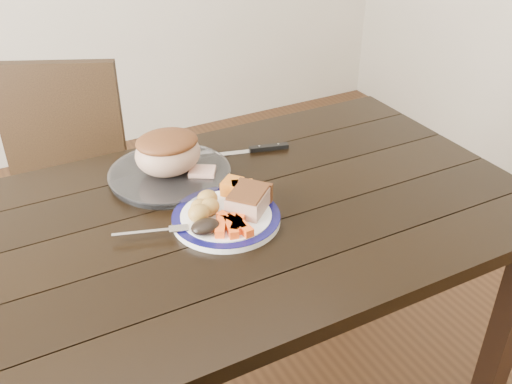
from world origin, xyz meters
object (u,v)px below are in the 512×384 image
dinner_plate (226,219)px  roast_joint (168,154)px  fork (156,231)px  dining_table (225,243)px  carving_knife (256,149)px  chair_far (64,185)px  pork_slice (248,201)px  serving_platter (170,175)px

dinner_plate → roast_joint: roast_joint is taller
fork → dinner_plate: bearing=13.6°
dining_table → roast_joint: size_ratio=8.89×
dinner_plate → fork: (-0.18, 0.01, 0.01)m
dinner_plate → roast_joint: 0.28m
carving_knife → roast_joint: bearing=-159.8°
chair_far → carving_knife: 0.73m
pork_slice → roast_joint: (-0.11, 0.27, 0.03)m
dinner_plate → roast_joint: (-0.05, 0.27, 0.07)m
serving_platter → chair_far: bearing=114.2°
dinner_plate → serving_platter: (-0.05, 0.27, 0.00)m
fork → roast_joint: bearing=80.9°
fork → serving_platter: bearing=80.9°
serving_platter → fork: (-0.13, -0.25, 0.01)m
fork → carving_knife: 0.50m
dining_table → carving_knife: (0.23, 0.26, 0.10)m
dinner_plate → pork_slice: bearing=-4.8°
chair_far → serving_platter: (0.22, -0.50, 0.23)m
dining_table → carving_knife: bearing=48.3°
fork → chair_far: bearing=115.4°
dining_table → pork_slice: (0.05, -0.04, 0.14)m
serving_platter → roast_joint: roast_joint is taller
pork_slice → roast_joint: size_ratio=0.59×
carving_knife → dinner_plate: bearing=-114.6°
roast_joint → pork_slice: bearing=-68.8°
serving_platter → roast_joint: size_ratio=1.82×
dining_table → pork_slice: 0.15m
chair_far → dinner_plate: size_ratio=3.48×
fork → pork_slice: bearing=13.5°
fork → roast_joint: size_ratio=0.96×
pork_slice → carving_knife: pork_slice is taller
chair_far → serving_platter: chair_far is taller
fork → carving_knife: fork is taller
serving_platter → dinner_plate: bearing=-80.3°
dinner_plate → serving_platter: size_ratio=0.81×
dinner_plate → pork_slice: (0.06, -0.00, 0.04)m
pork_slice → carving_knife: bearing=58.6°
dining_table → serving_platter: 0.26m
pork_slice → dinner_plate: bearing=175.2°
pork_slice → carving_knife: (0.18, 0.30, -0.04)m
dining_table → serving_platter: (-0.06, 0.23, 0.10)m
serving_platter → carving_knife: bearing=5.2°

